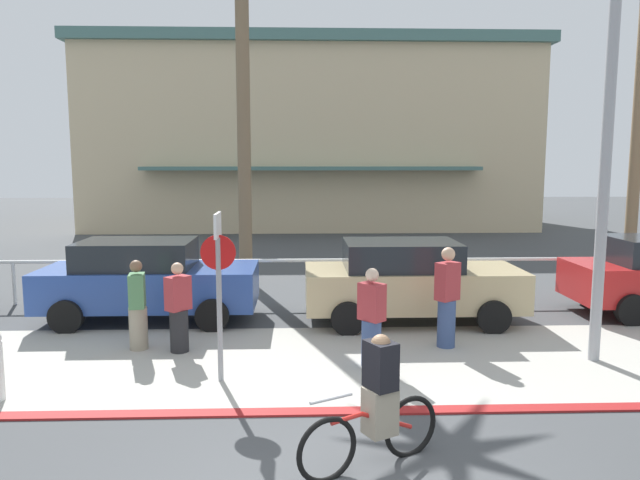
{
  "coord_description": "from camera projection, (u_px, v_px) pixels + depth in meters",
  "views": [
    {
      "loc": [
        -0.21,
        -5.33,
        3.31
      ],
      "look_at": [
        0.19,
        6.0,
        1.81
      ],
      "focal_mm": 33.51,
      "sensor_mm": 36.0,
      "label": 1
    }
  ],
  "objects": [
    {
      "name": "cyclist_red_1",
      "position": [
        376.0,
        404.0,
        6.46
      ],
      "size": [
        1.63,
        0.91,
        1.5
      ],
      "color": "black",
      "rests_on": "ground"
    },
    {
      "name": "streetlight_curb",
      "position": [
        617.0,
        98.0,
        9.17
      ],
      "size": [
        0.24,
        2.54,
        7.5
      ],
      "color": "#9EA0A5",
      "rests_on": "ground"
    },
    {
      "name": "pedestrian_0",
      "position": [
        138.0,
        309.0,
        10.45
      ],
      "size": [
        0.37,
        0.44,
        1.61
      ],
      "color": "gray",
      "rests_on": "ground"
    },
    {
      "name": "stop_sign_bike_lane",
      "position": [
        219.0,
        273.0,
        8.81
      ],
      "size": [
        0.52,
        0.56,
        2.56
      ],
      "color": "gray",
      "rests_on": "ground"
    },
    {
      "name": "pedestrian_2",
      "position": [
        179.0,
        312.0,
        10.31
      ],
      "size": [
        0.46,
        0.47,
        1.59
      ],
      "color": "#232326",
      "rests_on": "ground"
    },
    {
      "name": "sidewalk_strip",
      "position": [
        312.0,
        362.0,
        9.88
      ],
      "size": [
        44.0,
        4.0,
        0.02
      ],
      "primitive_type": "cube",
      "color": "#ADAAA0",
      "rests_on": "ground"
    },
    {
      "name": "palm_tree_1",
      "position": [
        243.0,
        25.0,
        15.47
      ],
      "size": [
        2.9,
        3.7,
        9.2
      ],
      "color": "#756047",
      "rests_on": "ground"
    },
    {
      "name": "curb_paint",
      "position": [
        316.0,
        412.0,
        7.9
      ],
      "size": [
        44.0,
        0.24,
        0.03
      ],
      "primitive_type": "cube",
      "color": "maroon",
      "rests_on": "ground"
    },
    {
      "name": "ground_plane",
      "position": [
        307.0,
        289.0,
        15.63
      ],
      "size": [
        80.0,
        80.0,
        0.0
      ],
      "primitive_type": "plane",
      "color": "#424447"
    },
    {
      "name": "pedestrian_1",
      "position": [
        372.0,
        322.0,
        9.57
      ],
      "size": [
        0.46,
        0.47,
        1.63
      ],
      "color": "#384C7A",
      "rests_on": "ground"
    },
    {
      "name": "rail_fence",
      "position": [
        308.0,
        267.0,
        14.04
      ],
      "size": [
        22.86,
        0.08,
        1.04
      ],
      "color": "white",
      "rests_on": "ground"
    },
    {
      "name": "building_backdrop",
      "position": [
        310.0,
        138.0,
        32.07
      ],
      "size": [
        22.17,
        11.78,
        9.11
      ],
      "color": "beige",
      "rests_on": "ground"
    },
    {
      "name": "car_blue_1",
      "position": [
        147.0,
        280.0,
        12.4
      ],
      "size": [
        4.4,
        2.02,
        1.69
      ],
      "color": "#284793",
      "rests_on": "ground"
    },
    {
      "name": "pedestrian_3",
      "position": [
        447.0,
        301.0,
        10.57
      ],
      "size": [
        0.48,
        0.45,
        1.81
      ],
      "color": "#384C7A",
      "rests_on": "ground"
    },
    {
      "name": "car_tan_2",
      "position": [
        410.0,
        281.0,
        12.27
      ],
      "size": [
        4.4,
        2.02,
        1.69
      ],
      "color": "tan",
      "rests_on": "ground"
    }
  ]
}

